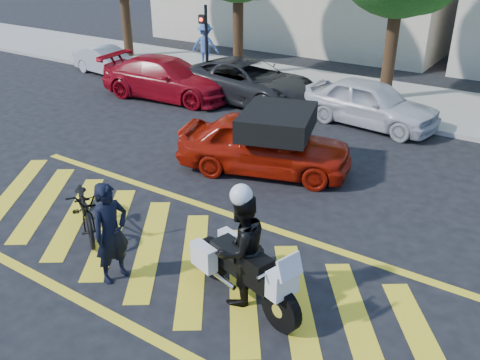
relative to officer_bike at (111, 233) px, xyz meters
The scene contains 14 objects.
ground 1.50m from the officer_bike, 69.98° to the left, with size 90.00×90.00×0.00m, color black.
sidewalk 13.13m from the officer_bike, 88.25° to the left, with size 60.00×5.00×0.15m, color #9E998E.
crosswalk 1.49m from the officer_bike, 71.77° to the left, with size 12.33×4.00×0.01m.
signal_pole 12.47m from the officer_bike, 119.38° to the left, with size 0.28×0.43×3.20m.
officer_bike is the anchor object (origin of this frame).
bicycle 1.90m from the officer_bike, 153.65° to the left, with size 0.74×2.13×1.12m, color black.
police_motorcycle 2.37m from the officer_bike, 18.90° to the left, with size 2.49×1.19×1.13m.
officer_moto 2.33m from the officer_bike, 18.77° to the left, with size 0.97×0.76×2.00m, color black.
red_convertible 5.41m from the officer_bike, 91.48° to the left, with size 1.78×4.43×1.51m, color #9E1507.
parked_far_left 15.15m from the officer_bike, 137.15° to the left, with size 1.23×3.53×1.16m, color #999DA0.
parked_left 11.18m from the officer_bike, 125.99° to the left, with size 2.10×5.15×1.50m, color maroon.
parked_mid_left 10.96m from the officer_bike, 110.06° to the left, with size 2.50×5.43×1.51m, color black.
parked_mid_right 10.34m from the officer_bike, 85.27° to the left, with size 1.75×4.34×1.48m, color silver.
pedestrian_left 15.49m from the officer_bike, 121.01° to the left, with size 1.24×0.72×1.93m, color #3A5A9F.
Camera 1 is at (5.60, -6.11, 5.61)m, focal length 38.00 mm.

